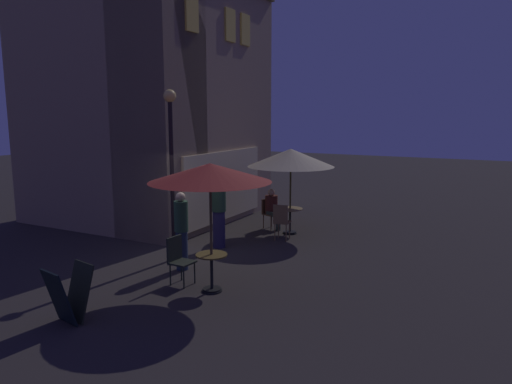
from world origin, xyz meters
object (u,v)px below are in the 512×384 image
Objects in this scene: cafe_chair_1 at (281,219)px; patron_standing_1 at (181,230)px; patio_umbrella_1 at (210,173)px; cafe_table_1 at (212,267)px; cafe_chair_2 at (178,256)px; street_lamp_near_corner at (171,148)px; patron_seated_0 at (272,206)px; cafe_table_0 at (290,215)px; menu_sandwich_board at (69,294)px; patio_umbrella_0 at (291,158)px; patron_standing_2 at (219,214)px; cafe_chair_0 at (269,211)px.

patron_standing_1 reaches higher than cafe_chair_1.
cafe_chair_1 is at bearing 4.98° from patio_umbrella_1.
cafe_table_1 is 1.83m from patio_umbrella_1.
cafe_chair_2 reaches higher than cafe_table_1.
street_lamp_near_corner reaches higher than patron_seated_0.
patron_standing_1 reaches higher than cafe_table_1.
patio_umbrella_1 is (-4.86, -0.45, 1.80)m from cafe_table_0.
patron_standing_1 is at bearing 124.86° from cafe_chair_2.
patio_umbrella_0 is at bearing 3.79° from menu_sandwich_board.
cafe_chair_2 is 0.56× the size of patron_standing_2.
patron_standing_1 is at bearing -71.10° from patron_seated_0.
cafe_table_1 is at bearing -174.74° from patio_umbrella_0.
patio_umbrella_1 reaches higher than patron_standing_2.
cafe_table_0 is at bearing 3.79° from menu_sandwich_board.
cafe_chair_0 is 4.39m from patron_standing_1.
patio_umbrella_0 is 5.09m from cafe_chair_2.
patio_umbrella_0 is at bearing -79.94° from patron_standing_2.
cafe_table_0 is 0.82m from cafe_chair_1.
patron_standing_2 is at bearing 116.68° from patron_standing_1.
patron_standing_1 is at bearing -69.35° from cafe_chair_0.
street_lamp_near_corner is 3.17m from cafe_table_1.
cafe_table_0 is 4.82m from cafe_chair_2.
patron_standing_1 is at bearing 58.31° from patio_umbrella_1.
cafe_table_0 is 1.66m from patio_umbrella_0.
patio_umbrella_1 is at bearing -19.39° from menu_sandwich_board.
patio_umbrella_0 reaches higher than cafe_table_1.
patron_standing_1 is (-4.06, 0.85, -1.30)m from patio_umbrella_0.
menu_sandwich_board is 0.54× the size of patron_standing_1.
patron_seated_0 is at bearing 108.27° from patron_standing_1.
patron_standing_1 is at bearing -130.27° from street_lamp_near_corner.
cafe_chair_0 is at bearing 32.35° from cafe_chair_1.
patron_seated_0 is 2.47m from patron_standing_2.
cafe_table_1 is at bearing 155.31° from patron_standing_2.
menu_sandwich_board is at bearing -69.44° from cafe_chair_0.
cafe_chair_1 is 1.02× the size of cafe_chair_2.
cafe_chair_2 reaches higher than cafe_table_0.
street_lamp_near_corner is 4.24m from menu_sandwich_board.
cafe_table_1 is 5.25m from patron_seated_0.
cafe_chair_1 is (-1.13, -0.92, 0.07)m from cafe_chair_0.
cafe_chair_0 is at bearing 68.97° from cafe_table_0.
patron_standing_1 reaches higher than cafe_chair_0.
patio_umbrella_1 reaches higher than patio_umbrella_0.
street_lamp_near_corner is 5.35× the size of cafe_table_0.
menu_sandwich_board is 0.55× the size of patron_standing_2.
cafe_table_0 is at bearing 98.55° from patron_standing_1.
cafe_table_1 is 0.75× the size of cafe_chair_1.
patio_umbrella_0 is (3.54, -1.46, -0.46)m from street_lamp_near_corner.
cafe_chair_1 is 3.39m from patron_standing_1.
patio_umbrella_1 is 1.45× the size of patron_standing_2.
street_lamp_near_corner is 2.66m from cafe_chair_2.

